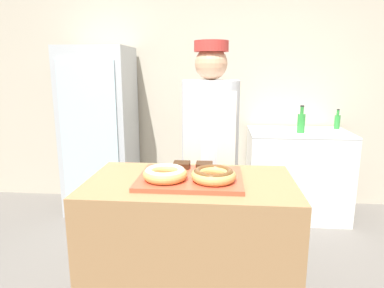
{
  "coord_description": "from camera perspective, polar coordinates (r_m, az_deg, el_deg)",
  "views": [
    {
      "loc": [
        0.16,
        -1.76,
        1.52
      ],
      "look_at": [
        0.0,
        0.1,
        1.11
      ],
      "focal_mm": 32.0,
      "sensor_mm": 36.0,
      "label": 1
    }
  ],
  "objects": [
    {
      "name": "wall_back",
      "position": [
        3.9,
        2.61,
        9.88
      ],
      "size": [
        8.0,
        0.06,
        2.7
      ],
      "color": "#BCB29E",
      "rests_on": "ground_plane"
    },
    {
      "name": "display_counter",
      "position": [
        2.06,
        -0.25,
        -18.42
      ],
      "size": [
        1.12,
        0.65,
        0.93
      ],
      "color": "#997047",
      "rests_on": "ground_plane"
    },
    {
      "name": "serving_tray",
      "position": [
        1.86,
        -0.27,
        -5.72
      ],
      "size": [
        0.56,
        0.44,
        0.02
      ],
      "color": "#D84C33",
      "rests_on": "display_counter"
    },
    {
      "name": "donut_light_glaze",
      "position": [
        1.79,
        -4.51,
        -4.88
      ],
      "size": [
        0.23,
        0.23,
        0.06
      ],
      "color": "tan",
      "rests_on": "serving_tray"
    },
    {
      "name": "donut_chocolate_glaze",
      "position": [
        1.77,
        3.61,
        -5.1
      ],
      "size": [
        0.23,
        0.23,
        0.06
      ],
      "color": "tan",
      "rests_on": "serving_tray"
    },
    {
      "name": "brownie_back_left",
      "position": [
        2.01,
        -1.74,
        -3.5
      ],
      "size": [
        0.1,
        0.1,
        0.03
      ],
      "color": "#382111",
      "rests_on": "serving_tray"
    },
    {
      "name": "brownie_back_right",
      "position": [
        2.0,
        2.05,
        -3.59
      ],
      "size": [
        0.1,
        0.1,
        0.03
      ],
      "color": "#382111",
      "rests_on": "serving_tray"
    },
    {
      "name": "baker_person",
      "position": [
        2.48,
        3.02,
        -2.25
      ],
      "size": [
        0.4,
        0.4,
        1.71
      ],
      "color": "#4C4C51",
      "rests_on": "ground_plane"
    },
    {
      "name": "beverage_fridge",
      "position": [
        3.78,
        -15.05,
        2.11
      ],
      "size": [
        0.69,
        0.63,
        1.74
      ],
      "color": "#ADB2B7",
      "rests_on": "ground_plane"
    },
    {
      "name": "chest_freezer",
      "position": [
        3.75,
        16.98,
        -4.68
      ],
      "size": [
        1.0,
        0.65,
        0.9
      ],
      "color": "white",
      "rests_on": "ground_plane"
    },
    {
      "name": "bottle_green",
      "position": [
        3.92,
        23.05,
        3.52
      ],
      "size": [
        0.06,
        0.06,
        0.21
      ],
      "color": "#2D8C38",
      "rests_on": "chest_freezer"
    },
    {
      "name": "bottle_green_b",
      "position": [
        3.55,
        17.74,
        3.48
      ],
      "size": [
        0.08,
        0.08,
        0.27
      ],
      "color": "#2D8C38",
      "rests_on": "chest_freezer"
    }
  ]
}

